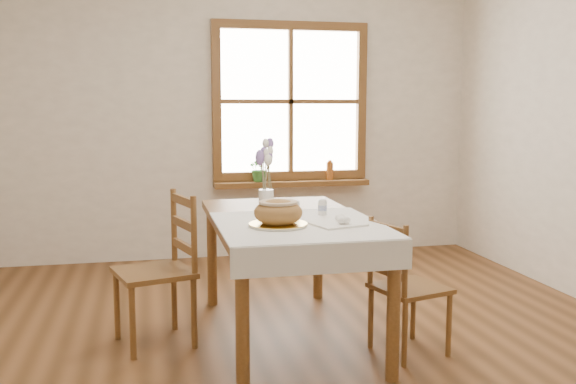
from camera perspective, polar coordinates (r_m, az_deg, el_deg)
name	(u,v)px	position (r m, az deg, el deg)	size (l,w,h in m)	color
ground	(299,354)	(3.79, 1.01, -14.23)	(5.00, 5.00, 0.00)	brown
room_walls	(300,51)	(3.53, 1.07, 12.45)	(4.60, 5.10, 2.65)	white
window	(290,102)	(6.03, 0.21, 8.04)	(1.46, 0.08, 1.46)	brown
window_sill	(292,183)	(6.01, 0.35, 0.78)	(1.46, 0.20, 0.05)	brown
dining_table	(288,230)	(3.88, 0.00, -3.44)	(0.90, 1.60, 0.75)	brown
table_linen	(300,225)	(3.57, 1.05, -2.94)	(0.91, 0.99, 0.01)	white
chair_left	(154,270)	(3.89, -11.86, -6.80)	(0.42, 0.44, 0.90)	brown
chair_right	(410,286)	(3.76, 10.80, -8.20)	(0.37, 0.38, 0.79)	brown
bread_plate	(278,225)	(3.50, -0.88, -2.94)	(0.31, 0.31, 0.02)	silver
bread_loaf	(278,210)	(3.49, -0.88, -1.62)	(0.27, 0.27, 0.15)	#A7773B
egg_napkin	(338,224)	(3.55, 4.45, -2.85)	(0.26, 0.22, 0.01)	white
eggs	(338,219)	(3.54, 4.46, -2.40)	(0.20, 0.18, 0.04)	white
salt_shaker	(295,208)	(3.83, 0.67, -1.39)	(0.05, 0.05, 0.10)	silver
pepper_shaker	(322,206)	(3.87, 3.08, -1.29)	(0.05, 0.05, 0.10)	silver
flower_vase	(266,199)	(4.21, -1.96, -0.64)	(0.10, 0.10, 0.11)	silver
lavender_bouquet	(266,166)	(4.19, -1.97, 2.31)	(0.17, 0.17, 0.33)	#755AA0
potted_plant	(260,171)	(5.94, -2.51, 1.85)	(0.22, 0.24, 0.19)	#387830
amber_bottle	(330,170)	(6.09, 3.74, 1.99)	(0.07, 0.07, 0.19)	#9C521C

